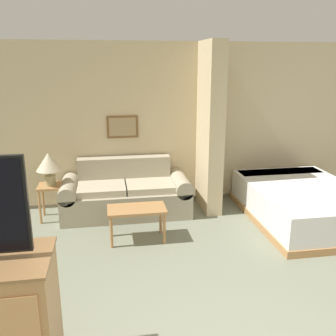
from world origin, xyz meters
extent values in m
cube|color=#CCB78E|center=(0.00, 4.13, 1.30)|extent=(7.69, 0.12, 2.60)
cube|color=#70644E|center=(0.00, 4.05, 0.03)|extent=(7.69, 0.02, 0.06)
cube|color=brown|center=(-0.66, 4.05, 1.30)|extent=(0.49, 0.02, 0.36)
cube|color=#9E845B|center=(-0.66, 4.03, 1.30)|extent=(0.42, 0.01, 0.29)
cube|color=#CCB78E|center=(0.67, 3.67, 1.30)|extent=(0.24, 0.79, 2.60)
cube|color=tan|center=(-0.66, 3.61, 0.20)|extent=(1.46, 0.84, 0.40)
cube|color=tan|center=(-0.66, 3.93, 0.62)|extent=(1.46, 0.20, 0.43)
cube|color=tan|center=(-1.51, 3.61, 0.20)|extent=(0.24, 0.84, 0.40)
cylinder|color=tan|center=(-1.51, 3.61, 0.46)|extent=(0.27, 0.84, 0.27)
cube|color=tan|center=(0.19, 3.61, 0.20)|extent=(0.24, 0.84, 0.40)
cylinder|color=tan|center=(0.19, 3.61, 0.46)|extent=(0.27, 0.84, 0.27)
cube|color=#BAAF94|center=(-1.03, 3.56, 0.45)|extent=(0.71, 0.60, 0.10)
cube|color=#BAAF94|center=(-0.30, 3.56, 0.45)|extent=(0.71, 0.60, 0.10)
cube|color=#B27F4C|center=(-0.57, 2.69, 0.44)|extent=(0.76, 0.41, 0.04)
cylinder|color=#B27F4C|center=(-0.91, 2.52, 0.21)|extent=(0.04, 0.04, 0.42)
cylinder|color=#B27F4C|center=(-0.23, 2.52, 0.21)|extent=(0.04, 0.04, 0.42)
cylinder|color=#B27F4C|center=(-0.91, 2.85, 0.21)|extent=(0.04, 0.04, 0.42)
cylinder|color=#B27F4C|center=(-0.23, 2.85, 0.21)|extent=(0.04, 0.04, 0.42)
cube|color=#B27F4C|center=(-1.77, 3.59, 0.52)|extent=(0.37, 0.37, 0.04)
cylinder|color=#B27F4C|center=(-1.92, 3.44, 0.25)|extent=(0.04, 0.04, 0.50)
cylinder|color=#B27F4C|center=(-1.61, 3.44, 0.25)|extent=(0.04, 0.04, 0.50)
cylinder|color=#B27F4C|center=(-1.92, 3.75, 0.25)|extent=(0.04, 0.04, 0.50)
cylinder|color=#B27F4C|center=(-1.61, 3.75, 0.25)|extent=(0.04, 0.04, 0.50)
cylinder|color=tan|center=(-1.77, 3.59, 0.61)|extent=(0.16, 0.16, 0.15)
cylinder|color=tan|center=(-1.77, 3.59, 0.72)|extent=(0.02, 0.02, 0.08)
cone|color=beige|center=(-1.77, 3.59, 0.89)|extent=(0.37, 0.37, 0.26)
cube|color=#B27F4C|center=(1.93, 2.93, 0.05)|extent=(1.55, 2.15, 0.10)
cube|color=white|center=(1.93, 2.93, 0.31)|extent=(1.51, 2.11, 0.42)
cube|color=white|center=(1.93, 3.77, 0.47)|extent=(1.39, 0.36, 0.10)
camera|label=1|loc=(-0.91, -1.87, 2.30)|focal=40.00mm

